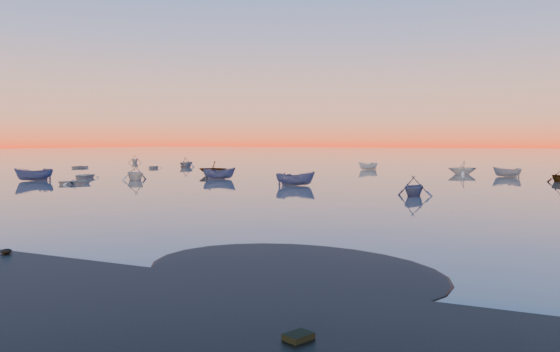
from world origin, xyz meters
The scene contains 5 objects.
ground centered at (0.00, 100.00, 0.00)m, with size 600.00×600.00×0.00m, color #645A53.
mud_lobes centered at (0.00, -1.00, 0.01)m, with size 140.00×6.00×0.07m, color black, non-canonical shape.
moored_fleet centered at (0.00, 53.00, 0.00)m, with size 124.00×58.00×1.20m, color beige, non-canonical shape.
boat_near_left centered at (-32.23, 35.02, 0.00)m, with size 4.22×1.76×1.06m, color beige.
boat_near_right centered at (12.38, 29.72, 0.00)m, with size 3.94×1.77×1.38m, color #3D4976.
Camera 1 is at (21.94, -19.74, 4.92)m, focal length 35.00 mm.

